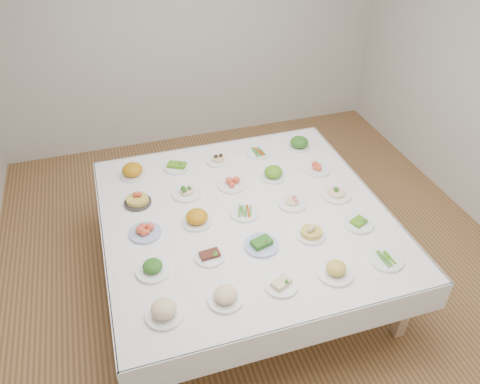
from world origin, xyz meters
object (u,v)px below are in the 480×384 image
object	(u,v)px
dish_12	(245,212)
dish_24	(299,142)
dish_0	(164,309)
display_table	(245,219)

from	to	relation	value
dish_12	dish_24	world-z (taller)	dish_24
dish_0	dish_12	size ratio (longest dim) A/B	1.03
display_table	dish_12	distance (m)	0.08
dish_0	dish_12	world-z (taller)	dish_0
dish_0	dish_24	world-z (taller)	dish_24
dish_12	dish_24	distance (m)	1.22
dish_12	dish_24	xyz separation A→B (m)	(0.87, 0.86, 0.05)
display_table	dish_0	bearing A→B (deg)	-134.71
display_table	dish_24	distance (m)	1.23
dish_24	dish_0	bearing A→B (deg)	-135.08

